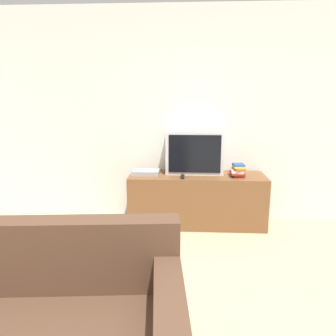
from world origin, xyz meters
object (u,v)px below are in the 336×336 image
tv_stand (197,200)px  remote_on_stand (183,177)px  set_top_box (146,172)px  book_stack (238,170)px  television (194,152)px

tv_stand → remote_on_stand: bearing=-138.8°
remote_on_stand → set_top_box: 0.47m
book_stack → set_top_box: size_ratio=0.73×
television → remote_on_stand: television is taller
book_stack → remote_on_stand: book_stack is taller
television → set_top_box: (-0.58, -0.12, -0.23)m
tv_stand → set_top_box: set_top_box is taller
tv_stand → book_stack: book_stack is taller
book_stack → remote_on_stand: 0.66m
book_stack → set_top_box: (-1.09, 0.04, -0.05)m
television → book_stack: 0.56m
set_top_box → tv_stand: bearing=0.5°
television → book_stack: television is taller
book_stack → remote_on_stand: size_ratio=1.61×
television → book_stack: (0.51, -0.15, -0.19)m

